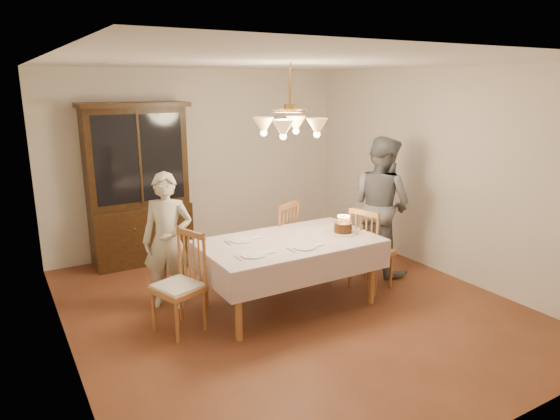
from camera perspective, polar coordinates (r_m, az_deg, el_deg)
ground at (r=5.66m, az=1.04°, el=-10.80°), size 5.00×5.00×0.00m
room_shell at (r=5.19m, az=1.12°, el=5.22°), size 5.00×5.00×5.00m
dining_table at (r=5.40m, az=1.08°, el=-4.23°), size 1.90×1.10×0.76m
china_hutch at (r=6.96m, az=-15.88°, el=2.51°), size 1.38×0.54×2.16m
chair_far_side at (r=6.23m, az=-0.35°, el=-3.99°), size 0.57×0.56×1.00m
chair_left_end at (r=5.03m, az=-11.51°, el=-8.75°), size 0.54×0.56×1.00m
chair_right_end at (r=6.03m, az=10.33°, el=-4.86°), size 0.53×0.54×1.00m
elderly_woman at (r=5.52m, az=-12.71°, el=-3.48°), size 0.65×0.60×1.50m
adult_in_grey at (r=6.52m, az=11.43°, el=0.55°), size 0.80×0.96×1.76m
birthday_cake at (r=5.65m, az=7.21°, el=-2.09°), size 0.30×0.30×0.21m
place_setting_near_left at (r=4.93m, az=-2.94°, el=-5.08°), size 0.40×0.26×0.02m
place_setting_near_right at (r=5.15m, az=2.95°, el=-4.22°), size 0.39×0.24×0.02m
place_setting_far_left at (r=5.39m, az=-4.26°, el=-3.39°), size 0.41×0.26×0.02m
chandelier at (r=5.14m, az=1.15°, el=9.58°), size 0.62×0.62×0.73m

